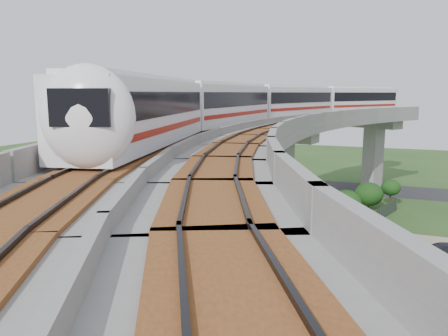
% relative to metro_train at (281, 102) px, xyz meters
% --- Properties ---
extents(ground, '(160.00, 160.00, 0.00)m').
position_rel_metro_train_xyz_m(ground, '(-1.06, -9.18, -12.31)').
color(ground, '#24461C').
rests_on(ground, ground).
extents(dirt_lot, '(18.00, 26.00, 0.04)m').
position_rel_metro_train_xyz_m(dirt_lot, '(12.94, -11.18, -12.29)').
color(dirt_lot, gray).
rests_on(dirt_lot, ground).
extents(asphalt_road, '(60.00, 8.00, 0.03)m').
position_rel_metro_train_xyz_m(asphalt_road, '(-1.06, 20.82, -12.29)').
color(asphalt_road, '#232326').
rests_on(asphalt_road, ground).
extents(viaduct, '(19.58, 73.98, 11.40)m').
position_rel_metro_train_xyz_m(viaduct, '(2.78, -9.18, -3.26)').
color(viaduct, '#99968E').
rests_on(viaduct, ground).
extents(metro_train, '(15.64, 60.57, 3.64)m').
position_rel_metro_train_xyz_m(metro_train, '(0.00, 0.00, 0.00)').
color(metro_train, white).
rests_on(metro_train, ground).
extents(fence, '(3.87, 38.73, 1.50)m').
position_rel_metro_train_xyz_m(fence, '(8.69, -9.18, -11.56)').
color(fence, '#2D382D').
rests_on(fence, ground).
extents(tree_0, '(2.21, 2.21, 3.26)m').
position_rel_metro_train_xyz_m(tree_0, '(10.51, 11.80, -9.99)').
color(tree_0, '#382314').
rests_on(tree_0, ground).
extents(tree_1, '(3.16, 3.16, 3.19)m').
position_rel_metro_train_xyz_m(tree_1, '(8.20, 9.52, -10.46)').
color(tree_1, '#382314').
rests_on(tree_1, ground).
extents(tree_2, '(2.91, 2.91, 3.72)m').
position_rel_metro_train_xyz_m(tree_2, '(6.34, 2.19, -9.83)').
color(tree_2, '#382314').
rests_on(tree_2, ground).
extents(tree_3, '(2.39, 2.39, 3.14)m').
position_rel_metro_train_xyz_m(tree_3, '(5.86, -3.59, -10.19)').
color(tree_3, '#382314').
rests_on(tree_3, ground).
extents(tree_4, '(1.98, 1.98, 2.40)m').
position_rel_metro_train_xyz_m(tree_4, '(4.91, -6.68, -10.76)').
color(tree_4, '#382314').
rests_on(tree_4, ground).
extents(tree_5, '(2.72, 2.72, 3.58)m').
position_rel_metro_train_xyz_m(tree_5, '(4.97, -13.96, -9.89)').
color(tree_5, '#382314').
rests_on(tree_5, ground).
extents(tree_6, '(2.59, 2.59, 2.92)m').
position_rel_metro_train_xyz_m(tree_6, '(6.19, -17.71, -10.49)').
color(tree_6, '#382314').
rests_on(tree_6, ground).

